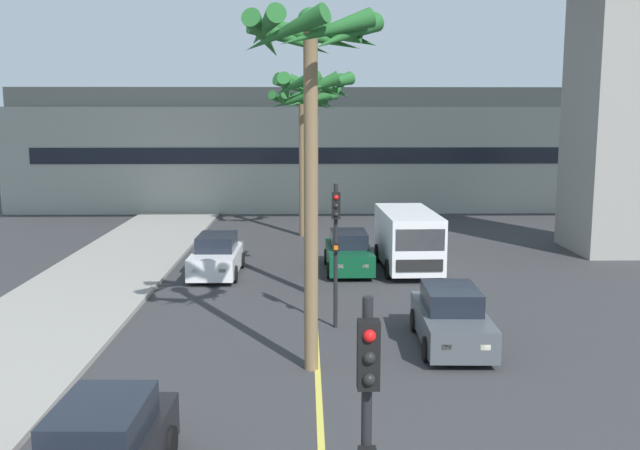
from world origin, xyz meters
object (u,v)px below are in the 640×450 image
object	(u,v)px
car_queue_second	(451,319)
palm_tree_mid_median	(311,66)
palm_tree_near_median	(303,115)
traffic_light_median_near	(367,430)
palm_tree_far_median	(313,110)
car_queue_fourth	(217,257)
traffic_light_median_far	(336,236)
car_queue_third	(349,253)
delivery_van	(408,238)

from	to	relation	value
car_queue_second	palm_tree_mid_median	world-z (taller)	palm_tree_mid_median
palm_tree_near_median	palm_tree_mid_median	distance (m)	19.18
traffic_light_median_near	palm_tree_near_median	distance (m)	28.53
car_queue_second	palm_tree_far_median	world-z (taller)	palm_tree_far_median
car_queue_fourth	palm_tree_far_median	size ratio (longest dim) A/B	0.54
palm_tree_mid_median	traffic_light_median_far	bearing A→B (deg)	77.86
traffic_light_median_far	car_queue_fourth	bearing A→B (deg)	121.63
car_queue_fourth	palm_tree_near_median	xyz separation A→B (m)	(3.31, 8.83, 5.40)
traffic_light_median_far	car_queue_second	bearing A→B (deg)	-27.62
car_queue_second	palm_tree_far_median	distance (m)	8.64
car_queue_third	palm_tree_near_median	bearing A→B (deg)	102.53
delivery_van	palm_tree_far_median	bearing A→B (deg)	-135.12
car_queue_second	palm_tree_far_median	bearing A→B (deg)	123.23
car_queue_fourth	palm_tree_near_median	world-z (taller)	palm_tree_near_median
car_queue_third	delivery_van	bearing A→B (deg)	2.92
car_queue_second	delivery_van	world-z (taller)	delivery_van
traffic_light_median_near	car_queue_third	bearing A→B (deg)	87.06
car_queue_second	car_queue_fourth	bearing A→B (deg)	130.58
palm_tree_near_median	traffic_light_median_far	bearing A→B (deg)	-86.45
delivery_van	traffic_light_median_near	bearing A→B (deg)	-99.49
car_queue_fourth	delivery_van	distance (m)	7.54
traffic_light_median_near	traffic_light_median_far	xyz separation A→B (m)	(0.19, 12.52, 0.00)
car_queue_second	traffic_light_median_far	bearing A→B (deg)	152.38
delivery_van	palm_tree_near_median	xyz separation A→B (m)	(-4.17, 8.08, 4.83)
palm_tree_mid_median	palm_tree_near_median	bearing A→B (deg)	90.78
palm_tree_mid_median	palm_tree_far_median	world-z (taller)	palm_tree_mid_median
palm_tree_near_median	palm_tree_far_median	size ratio (longest dim) A/B	0.97
car_queue_second	car_queue_fourth	distance (m)	11.26
traffic_light_median_near	traffic_light_median_far	distance (m)	12.52
delivery_van	palm_tree_near_median	size ratio (longest dim) A/B	0.72
traffic_light_median_near	palm_tree_mid_median	size ratio (longest dim) A/B	0.49
delivery_van	traffic_light_median_near	distance (m)	20.56
traffic_light_median_near	palm_tree_far_median	bearing A→B (deg)	91.40
delivery_van	palm_tree_near_median	bearing A→B (deg)	117.31
palm_tree_far_median	palm_tree_near_median	bearing A→B (deg)	91.88
palm_tree_near_median	car_queue_second	bearing A→B (deg)	-76.99
delivery_van	palm_tree_far_median	xyz separation A→B (m)	(-3.78, -3.77, 4.99)
traffic_light_median_near	car_queue_fourth	bearing A→B (deg)	101.88
traffic_light_median_far	palm_tree_mid_median	distance (m)	5.67
car_queue_second	delivery_van	xyz separation A→B (m)	(0.16, 9.30, 0.57)
palm_tree_far_median	car_queue_fourth	bearing A→B (deg)	140.80
car_queue_fourth	delivery_van	xyz separation A→B (m)	(7.48, 0.75, 0.57)
car_queue_fourth	delivery_van	world-z (taller)	delivery_van
car_queue_second	delivery_van	size ratio (longest dim) A/B	0.78
car_queue_second	traffic_light_median_near	world-z (taller)	traffic_light_median_near
car_queue_fourth	palm_tree_mid_median	bearing A→B (deg)	-70.92
delivery_van	traffic_light_median_far	xyz separation A→B (m)	(-3.19, -7.71, 1.43)
palm_tree_near_median	car_queue_third	bearing A→B (deg)	-77.47
car_queue_fourth	traffic_light_median_far	bearing A→B (deg)	-58.37
car_queue_fourth	palm_tree_mid_median	distance (m)	12.71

